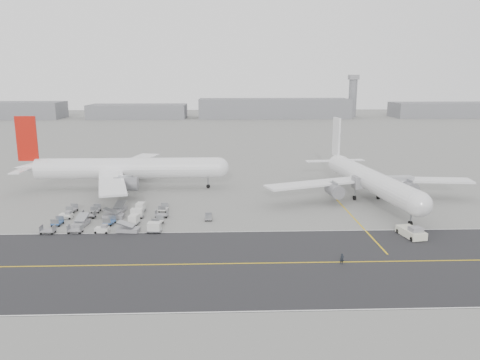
{
  "coord_description": "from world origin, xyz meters",
  "views": [
    {
      "loc": [
        2.41,
        -88.28,
        29.17
      ],
      "look_at": [
        6.02,
        12.0,
        7.15
      ],
      "focal_mm": 35.0,
      "sensor_mm": 36.0,
      "label": 1
    }
  ],
  "objects_px": {
    "control_tower": "(353,95)",
    "jet_bridge": "(384,183)",
    "airliner_a": "(123,168)",
    "airliner_b": "(368,179)",
    "pushback_tug": "(412,232)",
    "ground_crew_a": "(342,259)"
  },
  "relations": [
    {
      "from": "airliner_b",
      "to": "ground_crew_a",
      "type": "xyz_separation_m",
      "value": [
        -16.11,
        -39.73,
        -4.32
      ]
    },
    {
      "from": "airliner_a",
      "to": "jet_bridge",
      "type": "distance_m",
      "value": 67.07
    },
    {
      "from": "pushback_tug",
      "to": "ground_crew_a",
      "type": "bearing_deg",
      "value": -153.25
    },
    {
      "from": "airliner_b",
      "to": "airliner_a",
      "type": "bearing_deg",
      "value": 160.68
    },
    {
      "from": "pushback_tug",
      "to": "ground_crew_a",
      "type": "xyz_separation_m",
      "value": [
        -16.25,
        -12.45,
        -0.05
      ]
    },
    {
      "from": "airliner_a",
      "to": "jet_bridge",
      "type": "height_order",
      "value": "airliner_a"
    },
    {
      "from": "control_tower",
      "to": "airliner_a",
      "type": "height_order",
      "value": "control_tower"
    },
    {
      "from": "control_tower",
      "to": "jet_bridge",
      "type": "height_order",
      "value": "control_tower"
    },
    {
      "from": "airliner_b",
      "to": "control_tower",
      "type": "bearing_deg",
      "value": 68.75
    },
    {
      "from": "control_tower",
      "to": "airliner_b",
      "type": "bearing_deg",
      "value": -104.4
    },
    {
      "from": "control_tower",
      "to": "airliner_a",
      "type": "relative_size",
      "value": 0.55
    },
    {
      "from": "airliner_b",
      "to": "pushback_tug",
      "type": "bearing_deg",
      "value": -96.56
    },
    {
      "from": "ground_crew_a",
      "to": "airliner_b",
      "type": "bearing_deg",
      "value": 61.12
    },
    {
      "from": "control_tower",
      "to": "ground_crew_a",
      "type": "distance_m",
      "value": 294.98
    },
    {
      "from": "control_tower",
      "to": "ground_crew_a",
      "type": "relative_size",
      "value": 17.36
    },
    {
      "from": "control_tower",
      "to": "jet_bridge",
      "type": "bearing_deg",
      "value": -103.51
    },
    {
      "from": "airliner_a",
      "to": "pushback_tug",
      "type": "xyz_separation_m",
      "value": [
        61.74,
        -40.9,
        -4.68
      ]
    },
    {
      "from": "pushback_tug",
      "to": "jet_bridge",
      "type": "distance_m",
      "value": 28.09
    },
    {
      "from": "airliner_a",
      "to": "ground_crew_a",
      "type": "xyz_separation_m",
      "value": [
        45.49,
        -53.36,
        -4.73
      ]
    },
    {
      "from": "airliner_a",
      "to": "pushback_tug",
      "type": "distance_m",
      "value": 74.21
    },
    {
      "from": "control_tower",
      "to": "jet_bridge",
      "type": "relative_size",
      "value": 1.99
    },
    {
      "from": "airliner_b",
      "to": "pushback_tug",
      "type": "height_order",
      "value": "airliner_b"
    }
  ]
}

